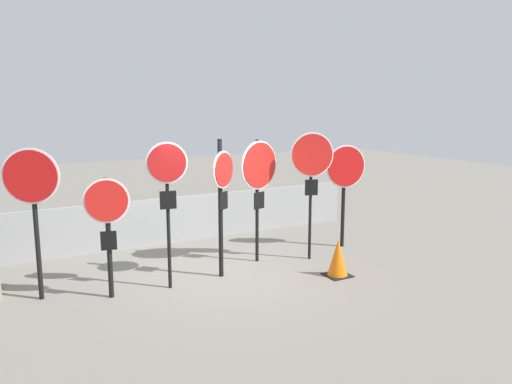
{
  "coord_description": "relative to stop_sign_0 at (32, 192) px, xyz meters",
  "views": [
    {
      "loc": [
        -3.75,
        -8.2,
        3.12
      ],
      "look_at": [
        0.82,
        0.0,
        1.47
      ],
      "focal_mm": 35.0,
      "sensor_mm": 36.0,
      "label": 1
    }
  ],
  "objects": [
    {
      "name": "ground_plane",
      "position": [
        3.08,
        -0.17,
        -1.78
      ],
      "size": [
        40.0,
        40.0,
        0.0
      ],
      "primitive_type": "plane",
      "color": "gray"
    },
    {
      "name": "traffic_cone_0",
      "position": [
        4.93,
        -1.41,
        -1.43
      ],
      "size": [
        0.45,
        0.45,
        0.7
      ],
      "color": "black",
      "rests_on": "ground"
    },
    {
      "name": "stop_sign_3",
      "position": [
        3.07,
        -0.41,
        -0.15
      ],
      "size": [
        0.56,
        0.4,
        2.52
      ],
      "rotation": [
        0.0,
        0.0,
        0.6
      ],
      "color": "black",
      "rests_on": "ground"
    },
    {
      "name": "stop_sign_4",
      "position": [
        4.07,
        0.03,
        -0.0
      ],
      "size": [
        0.92,
        0.3,
        2.45
      ],
      "rotation": [
        0.0,
        0.0,
        0.29
      ],
      "color": "black",
      "rests_on": "ground"
    },
    {
      "name": "stop_sign_0",
      "position": [
        0.0,
        0.0,
        0.0
      ],
      "size": [
        0.81,
        0.38,
        2.47
      ],
      "rotation": [
        0.0,
        0.0,
        -0.41
      ],
      "color": "black",
      "rests_on": "ground"
    },
    {
      "name": "stop_sign_5",
      "position": [
        5.06,
        -0.35,
        0.16
      ],
      "size": [
        0.84,
        0.31,
        2.59
      ],
      "rotation": [
        0.0,
        0.0,
        -0.32
      ],
      "color": "black",
      "rests_on": "ground"
    },
    {
      "name": "fence_back",
      "position": [
        3.08,
        2.25,
        -1.26
      ],
      "size": [
        9.32,
        0.12,
        1.04
      ],
      "color": "gray",
      "rests_on": "ground"
    },
    {
      "name": "stop_sign_6",
      "position": [
        6.23,
        0.04,
        -0.17
      ],
      "size": [
        0.92,
        0.21,
        2.26
      ],
      "rotation": [
        0.0,
        0.0,
        -0.18
      ],
      "color": "black",
      "rests_on": "ground"
    },
    {
      "name": "stop_sign_2",
      "position": [
        2.01,
        -0.53,
        0.09
      ],
      "size": [
        0.68,
        0.17,
        2.52
      ],
      "rotation": [
        0.0,
        0.0,
        -0.19
      ],
      "color": "black",
      "rests_on": "ground"
    },
    {
      "name": "stop_sign_1",
      "position": [
        1.02,
        -0.47,
        -0.4
      ],
      "size": [
        0.7,
        0.21,
        1.98
      ],
      "rotation": [
        0.0,
        0.0,
        -0.24
      ],
      "color": "black",
      "rests_on": "ground"
    }
  ]
}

